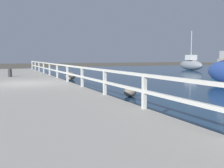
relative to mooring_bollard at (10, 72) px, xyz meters
name	(u,v)px	position (x,y,z in m)	size (l,w,h in m)	color
ground_plane	(25,90)	(0.48, -4.99, -0.65)	(120.00, 120.00, 0.00)	#4C473D
dock_walkway	(24,87)	(0.48, -4.99, -0.47)	(4.64, 36.00, 0.36)	#9E998E
railing	(67,70)	(2.70, -4.99, 0.32)	(0.10, 32.50, 0.90)	silver
boulder_mid_strip	(69,79)	(3.87, -0.49, -0.51)	(0.38, 0.34, 0.29)	gray
boulder_far_strip	(130,92)	(4.40, -9.01, -0.45)	(0.54, 0.49, 0.41)	slate
boulder_downstream	(70,76)	(4.18, 0.22, -0.37)	(0.77, 0.69, 0.58)	slate
mooring_bollard	(10,72)	(0.00, 0.00, 0.00)	(0.26, 0.26, 0.59)	#333338
sailboat_teal	(224,68)	(18.68, -0.53, -0.02)	(1.14, 3.53, 5.25)	#1E707A
sailboat_gray	(191,64)	(22.32, 8.47, 0.10)	(2.11, 5.22, 5.04)	gray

